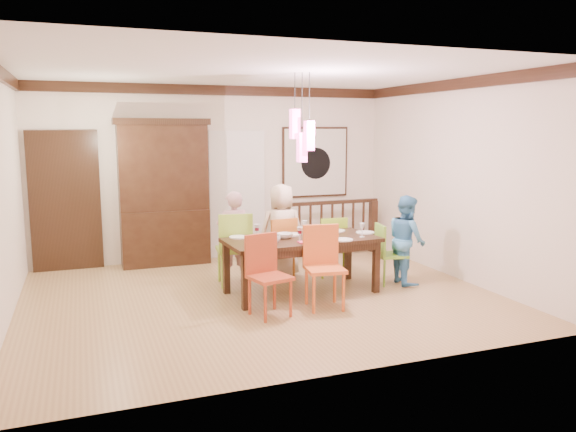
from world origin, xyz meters
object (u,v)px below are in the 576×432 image
object	(u,v)px
china_hutch	(164,192)
person_far_mid	(282,231)
person_far_left	(234,237)
chair_end_right	(392,250)
person_end_right	(407,240)
chair_far_left	(234,243)
dining_table	(302,245)
balustrade	(327,227)

from	to	relation	value
china_hutch	person_far_mid	world-z (taller)	china_hutch
china_hutch	person_far_left	bearing A→B (deg)	-62.63
person_far_left	chair_end_right	bearing A→B (deg)	158.57
person_end_right	chair_far_left	bearing A→B (deg)	77.11
dining_table	chair_far_left	bearing A→B (deg)	132.15
dining_table	person_far_mid	size ratio (longest dim) A/B	1.49
chair_end_right	person_far_left	bearing A→B (deg)	77.97
china_hutch	chair_end_right	bearing A→B (deg)	-39.29
chair_end_right	person_far_left	xyz separation A→B (m)	(-2.08, 0.86, 0.17)
person_far_left	china_hutch	bearing A→B (deg)	-61.67
person_far_left	chair_far_left	bearing A→B (deg)	77.44
chair_end_right	person_far_mid	xyz separation A→B (m)	(-1.33, 0.92, 0.20)
chair_end_right	person_far_left	distance (m)	2.26
chair_end_right	china_hutch	world-z (taller)	china_hutch
balustrade	person_far_mid	xyz separation A→B (m)	(-1.21, -1.06, 0.20)
china_hutch	balustrade	bearing A→B (deg)	-7.24
chair_far_left	china_hutch	size ratio (longest dim) A/B	0.44
chair_far_left	chair_end_right	bearing A→B (deg)	167.22
chair_far_left	person_far_left	world-z (taller)	person_far_left
chair_far_left	balustrade	distance (m)	2.34
dining_table	chair_far_left	xyz separation A→B (m)	(-0.74, 0.73, -0.07)
dining_table	person_far_mid	xyz separation A→B (m)	(0.04, 0.90, 0.03)
balustrade	person_far_left	bearing A→B (deg)	-152.30
person_far_left	person_far_mid	distance (m)	0.76
chair_far_left	chair_end_right	world-z (taller)	chair_far_left
chair_far_left	person_far_mid	bearing A→B (deg)	-160.72
chair_end_right	person_far_mid	size ratio (longest dim) A/B	0.62
chair_far_left	person_far_left	distance (m)	0.13
chair_end_right	balustrade	bearing A→B (deg)	13.78
dining_table	balustrade	distance (m)	2.33
person_far_left	person_far_mid	size ratio (longest dim) A/B	0.95
dining_table	chair_end_right	world-z (taller)	chair_end_right
chair_end_right	dining_table	bearing A→B (deg)	99.67
chair_end_right	person_far_mid	distance (m)	1.63
china_hutch	dining_table	bearing A→B (deg)	-57.50
china_hutch	person_end_right	xyz separation A→B (m)	(3.06, -2.36, -0.55)
china_hutch	person_far_mid	size ratio (longest dim) A/B	1.69
dining_table	person_end_right	distance (m)	1.59
chair_end_right	balustrade	size ratio (longest dim) A/B	0.43
dining_table	person_far_left	xyz separation A→B (m)	(-0.71, 0.84, -0.00)
dining_table	person_far_left	distance (m)	1.10
person_far_mid	chair_far_left	bearing A→B (deg)	15.60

